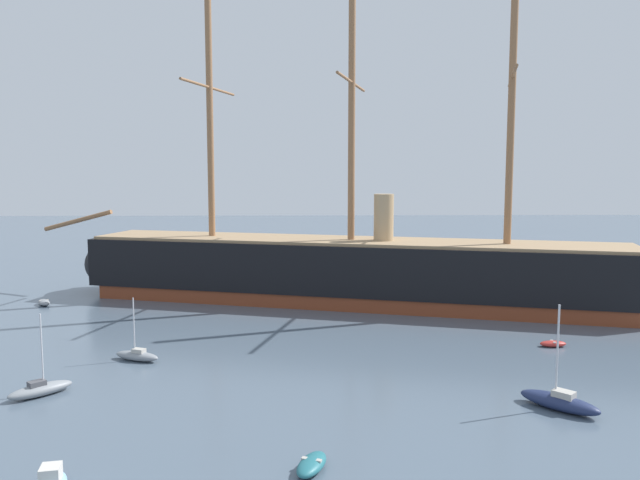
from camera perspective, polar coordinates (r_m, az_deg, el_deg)
The scene contains 9 objects.
tall_ship at distance 72.27m, azimuth 2.83°, elevation -2.74°, with size 73.64×26.45×36.19m.
dinghy_near_centre at distance 34.07m, azimuth -0.77°, elevation -19.78°, with size 2.19×3.13×0.68m.
sailboat_mid_left at distance 47.92m, azimuth -24.16°, elevation -12.30°, with size 4.04×4.01×5.70m.
sailboat_mid_right at distance 44.29m, azimuth 21.01°, elevation -13.56°, with size 4.79×4.91×6.87m.
sailboat_alongside_bow at distance 53.63m, azimuth -16.35°, elevation -10.06°, with size 4.13×2.59×5.17m.
dinghy_alongside_stern at distance 59.04m, azimuth 20.49°, elevation -8.86°, with size 2.29×1.02×0.54m.
dinghy_far_left at distance 78.55m, azimuth -23.89°, elevation -5.23°, with size 2.49×2.91×0.64m.
motorboat_far_right at distance 76.70m, azimuth 23.40°, elevation -5.24°, with size 4.61×3.70×1.80m.
dinghy_distant_centre at distance 79.54m, azimuth 0.71°, elevation -4.54°, with size 1.31×2.73×0.63m.
Camera 1 is at (-0.29, -15.02, 15.35)m, focal length 35.08 mm.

